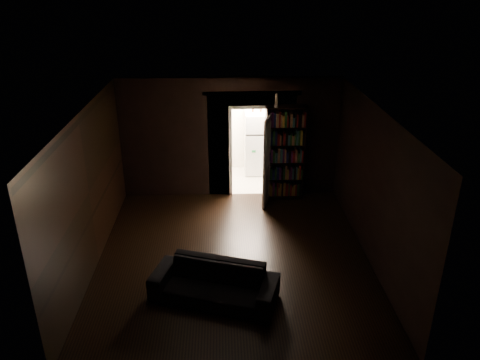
# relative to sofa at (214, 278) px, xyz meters

# --- Properties ---
(ground) EXTENTS (5.50, 5.50, 0.00)m
(ground) POSITION_rel_sofa_xyz_m (0.34, 1.17, -0.39)
(ground) COLOR black
(ground) RESTS_ON ground
(room_walls) EXTENTS (5.02, 5.61, 2.84)m
(room_walls) POSITION_rel_sofa_xyz_m (0.33, 2.25, 1.29)
(room_walls) COLOR black
(room_walls) RESTS_ON ground
(kitchen_alcove) EXTENTS (2.20, 1.80, 2.60)m
(kitchen_alcove) POSITION_rel_sofa_xyz_m (0.84, 5.05, 0.82)
(kitchen_alcove) COLOR beige
(kitchen_alcove) RESTS_ON ground
(sofa) EXTENTS (2.20, 1.45, 0.78)m
(sofa) POSITION_rel_sofa_xyz_m (0.00, 0.00, 0.00)
(sofa) COLOR black
(sofa) RESTS_ON ground
(bookshelf) EXTENTS (0.96, 0.59, 2.20)m
(bookshelf) POSITION_rel_sofa_xyz_m (1.59, 3.72, 0.71)
(bookshelf) COLOR black
(bookshelf) RESTS_ON ground
(refrigerator) EXTENTS (0.91, 0.87, 1.65)m
(refrigerator) POSITION_rel_sofa_xyz_m (1.13, 5.27, 0.43)
(refrigerator) COLOR white
(refrigerator) RESTS_ON ground
(door) EXTENTS (0.30, 0.83, 2.05)m
(door) POSITION_rel_sofa_xyz_m (1.19, 3.50, 0.63)
(door) COLOR white
(door) RESTS_ON ground
(figurine) EXTENTS (0.13, 0.13, 0.30)m
(figurine) POSITION_rel_sofa_xyz_m (1.36, 3.67, 1.96)
(figurine) COLOR silver
(figurine) RESTS_ON bookshelf
(bottles) EXTENTS (0.62, 0.12, 0.25)m
(bottles) POSITION_rel_sofa_xyz_m (1.16, 5.28, 1.38)
(bottles) COLOR black
(bottles) RESTS_ON refrigerator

